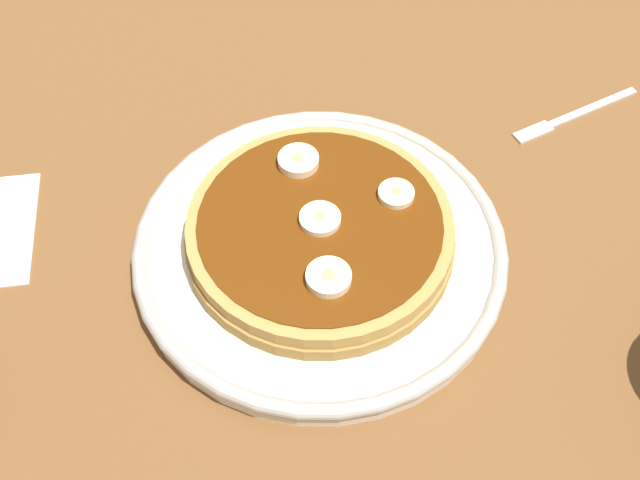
{
  "coord_description": "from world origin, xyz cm",
  "views": [
    {
      "loc": [
        -34.25,
        -3.67,
        48.29
      ],
      "look_at": [
        0.0,
        0.0,
        2.13
      ],
      "focal_mm": 43.87,
      "sensor_mm": 36.0,
      "label": 1
    }
  ],
  "objects_px": {
    "banana_slice_1": "(329,278)",
    "banana_slice_3": "(396,194)",
    "banana_slice_0": "(323,215)",
    "banana_slice_2": "(298,161)",
    "pancake_stack": "(321,231)",
    "plate": "(320,248)",
    "fork": "(570,116)"
  },
  "relations": [
    {
      "from": "plate",
      "to": "banana_slice_3",
      "type": "bearing_deg",
      "value": -61.16
    },
    {
      "from": "pancake_stack",
      "to": "banana_slice_1",
      "type": "xyz_separation_m",
      "value": [
        -0.05,
        -0.01,
        0.02
      ]
    },
    {
      "from": "banana_slice_1",
      "to": "banana_slice_2",
      "type": "relative_size",
      "value": 1.0
    },
    {
      "from": "banana_slice_3",
      "to": "banana_slice_2",
      "type": "bearing_deg",
      "value": 72.33
    },
    {
      "from": "banana_slice_2",
      "to": "banana_slice_3",
      "type": "distance_m",
      "value": 0.08
    },
    {
      "from": "banana_slice_0",
      "to": "fork",
      "type": "height_order",
      "value": "banana_slice_0"
    },
    {
      "from": "pancake_stack",
      "to": "banana_slice_2",
      "type": "xyz_separation_m",
      "value": [
        0.05,
        0.02,
        0.02
      ]
    },
    {
      "from": "banana_slice_0",
      "to": "banana_slice_2",
      "type": "relative_size",
      "value": 0.96
    },
    {
      "from": "pancake_stack",
      "to": "fork",
      "type": "distance_m",
      "value": 0.26
    },
    {
      "from": "banana_slice_3",
      "to": "pancake_stack",
      "type": "bearing_deg",
      "value": 118.13
    },
    {
      "from": "banana_slice_1",
      "to": "banana_slice_3",
      "type": "height_order",
      "value": "banana_slice_1"
    },
    {
      "from": "plate",
      "to": "banana_slice_2",
      "type": "xyz_separation_m",
      "value": [
        0.05,
        0.02,
        0.04
      ]
    },
    {
      "from": "plate",
      "to": "banana_slice_1",
      "type": "height_order",
      "value": "banana_slice_1"
    },
    {
      "from": "banana_slice_0",
      "to": "banana_slice_1",
      "type": "xyz_separation_m",
      "value": [
        -0.05,
        -0.01,
        0.0
      ]
    },
    {
      "from": "plate",
      "to": "banana_slice_1",
      "type": "relative_size",
      "value": 8.92
    },
    {
      "from": "banana_slice_1",
      "to": "banana_slice_2",
      "type": "height_order",
      "value": "same"
    },
    {
      "from": "banana_slice_1",
      "to": "banana_slice_3",
      "type": "bearing_deg",
      "value": -27.85
    },
    {
      "from": "banana_slice_0",
      "to": "banana_slice_3",
      "type": "bearing_deg",
      "value": -64.5
    },
    {
      "from": "pancake_stack",
      "to": "banana_slice_2",
      "type": "bearing_deg",
      "value": 23.4
    },
    {
      "from": "plate",
      "to": "banana_slice_2",
      "type": "bearing_deg",
      "value": 22.64
    },
    {
      "from": "banana_slice_2",
      "to": "banana_slice_1",
      "type": "bearing_deg",
      "value": -162.1
    },
    {
      "from": "pancake_stack",
      "to": "banana_slice_0",
      "type": "relative_size",
      "value": 6.75
    },
    {
      "from": "plate",
      "to": "banana_slice_0",
      "type": "xyz_separation_m",
      "value": [
        0.0,
        -0.0,
        0.03
      ]
    },
    {
      "from": "banana_slice_1",
      "to": "plate",
      "type": "bearing_deg",
      "value": 12.57
    },
    {
      "from": "banana_slice_0",
      "to": "banana_slice_1",
      "type": "height_order",
      "value": "banana_slice_1"
    },
    {
      "from": "banana_slice_1",
      "to": "banana_slice_3",
      "type": "xyz_separation_m",
      "value": [
        0.08,
        -0.04,
        -0.0
      ]
    },
    {
      "from": "banana_slice_0",
      "to": "banana_slice_3",
      "type": "xyz_separation_m",
      "value": [
        0.02,
        -0.05,
        -0.0
      ]
    },
    {
      "from": "banana_slice_1",
      "to": "fork",
      "type": "height_order",
      "value": "banana_slice_1"
    },
    {
      "from": "pancake_stack",
      "to": "banana_slice_3",
      "type": "bearing_deg",
      "value": -61.87
    },
    {
      "from": "banana_slice_3",
      "to": "fork",
      "type": "xyz_separation_m",
      "value": [
        0.14,
        -0.15,
        -0.04
      ]
    },
    {
      "from": "banana_slice_1",
      "to": "banana_slice_2",
      "type": "distance_m",
      "value": 0.11
    },
    {
      "from": "banana_slice_2",
      "to": "plate",
      "type": "bearing_deg",
      "value": -157.36
    }
  ]
}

